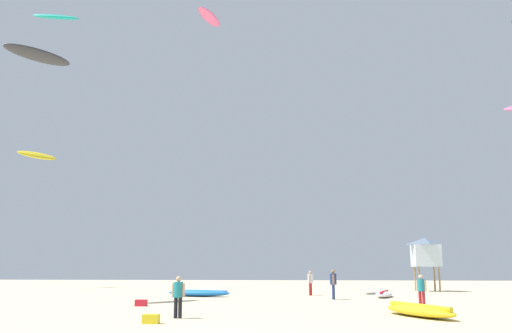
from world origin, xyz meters
TOP-DOWN VIEW (x-y plane):
  - person_foreground at (-2.05, 6.66)m, footprint 0.52×0.36m
  - person_midground at (4.76, 18.79)m, footprint 0.40×0.58m
  - person_left at (3.52, 23.07)m, footprint 0.37×0.52m
  - person_right at (8.57, 12.73)m, footprint 0.45×0.35m
  - kite_grounded_near at (7.36, 7.90)m, footprint 2.73×4.35m
  - kite_grounded_mid at (-3.76, 21.15)m, footprint 4.32×1.90m
  - kite_grounded_far at (8.13, 21.23)m, footprint 1.94×3.60m
  - lifeguard_tower at (12.79, 29.42)m, footprint 2.30×2.30m
  - cooler_box at (-2.58, 4.70)m, footprint 0.56×0.36m
  - gear_bag at (-5.20, 12.70)m, footprint 0.56×0.36m
  - kite_aloft_0 at (-17.99, 28.03)m, footprint 4.03×2.03m
  - kite_aloft_1 at (-3.86, 24.01)m, footprint 1.83×3.64m
  - kite_aloft_2 at (-21.55, 33.70)m, footprint 3.15×3.86m
  - kite_aloft_5 at (-12.58, 14.83)m, footprint 3.45×3.98m

SIDE VIEW (x-z plane):
  - cooler_box at x=-2.58m, z-range 0.00..0.32m
  - gear_bag at x=-5.20m, z-range 0.00..0.32m
  - kite_grounded_far at x=8.13m, z-range -0.02..0.42m
  - kite_grounded_mid at x=-3.76m, z-range -0.01..0.49m
  - kite_grounded_near at x=7.36m, z-range -0.01..0.50m
  - person_right at x=8.57m, z-range 0.13..1.69m
  - person_foreground at x=-2.05m, z-range 0.13..1.72m
  - person_left at x=3.52m, z-range 0.14..1.78m
  - person_midground at x=4.76m, z-range 0.15..1.90m
  - lifeguard_tower at x=12.79m, z-range 0.98..5.13m
  - kite_aloft_2 at x=-21.55m, z-range 11.69..12.64m
  - kite_aloft_5 at x=-12.58m, z-range 13.92..14.62m
  - kite_aloft_1 at x=-3.86m, z-range 20.62..21.02m
  - kite_aloft_0 at x=-17.99m, z-range 22.85..23.67m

